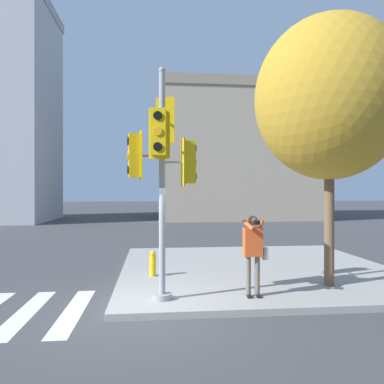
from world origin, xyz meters
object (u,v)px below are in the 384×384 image
at_px(traffic_signal_pole, 162,158).
at_px(fire_hydrant, 153,263).
at_px(person_photographer, 254,248).
at_px(street_tree, 329,99).

xyz_separation_m(traffic_signal_pole, fire_hydrant, (-0.21, 2.21, -2.66)).
height_order(person_photographer, fire_hydrant, person_photographer).
bearing_deg(traffic_signal_pole, street_tree, 10.54).
relative_size(traffic_signal_pole, fire_hydrant, 7.16).
bearing_deg(traffic_signal_pole, person_photographer, 0.34).
xyz_separation_m(street_tree, fire_hydrant, (-4.27, 1.45, -4.19)).
bearing_deg(fire_hydrant, person_photographer, -45.12).
bearing_deg(fire_hydrant, street_tree, -18.78).
distance_m(street_tree, fire_hydrant, 6.16).
xyz_separation_m(person_photographer, street_tree, (2.08, 0.74, 3.48)).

